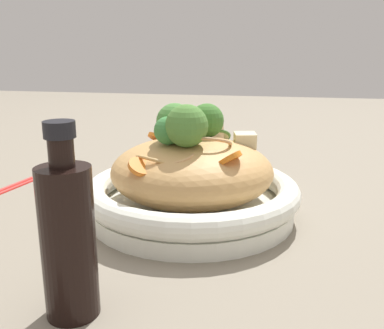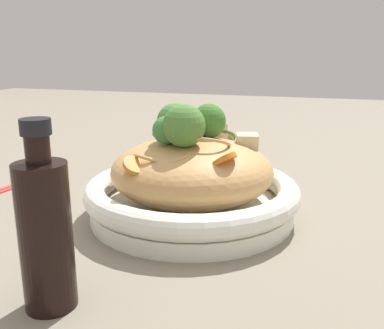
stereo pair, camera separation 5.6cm
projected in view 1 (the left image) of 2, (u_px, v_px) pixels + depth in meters
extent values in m
plane|color=gray|center=(192.00, 216.00, 0.58)|extent=(3.00, 3.00, 0.00)
cylinder|color=white|center=(192.00, 208.00, 0.58)|extent=(0.27, 0.27, 0.02)
torus|color=white|center=(192.00, 190.00, 0.57)|extent=(0.28, 0.28, 0.03)
ellipsoid|color=tan|center=(192.00, 171.00, 0.56)|extent=(0.21, 0.21, 0.08)
torus|color=tan|center=(206.00, 142.00, 0.54)|extent=(0.06, 0.07, 0.03)
torus|color=tan|center=(177.00, 159.00, 0.51)|extent=(0.05, 0.05, 0.02)
torus|color=tan|center=(159.00, 162.00, 0.52)|extent=(0.07, 0.08, 0.03)
torus|color=tan|center=(208.00, 146.00, 0.59)|extent=(0.06, 0.06, 0.01)
cone|color=#A1B86D|center=(168.00, 146.00, 0.53)|extent=(0.02, 0.02, 0.01)
sphere|color=#3E8441|center=(168.00, 131.00, 0.53)|extent=(0.05, 0.05, 0.03)
cone|color=#9FB96F|center=(185.00, 148.00, 0.52)|extent=(0.02, 0.02, 0.02)
sphere|color=#4D8138|center=(185.00, 126.00, 0.52)|extent=(0.06, 0.06, 0.05)
cone|color=#9FB56E|center=(207.00, 138.00, 0.58)|extent=(0.02, 0.02, 0.02)
sphere|color=#3E752F|center=(207.00, 121.00, 0.57)|extent=(0.06, 0.06, 0.05)
cone|color=#9FB571|center=(175.00, 140.00, 0.56)|extent=(0.02, 0.03, 0.02)
sphere|color=#4B863D|center=(175.00, 122.00, 0.55)|extent=(0.06, 0.06, 0.05)
cylinder|color=orange|center=(140.00, 167.00, 0.49)|extent=(0.04, 0.04, 0.02)
cylinder|color=orange|center=(157.00, 138.00, 0.60)|extent=(0.04, 0.04, 0.02)
cylinder|color=orange|center=(185.00, 134.00, 0.60)|extent=(0.03, 0.03, 0.02)
cylinder|color=orange|center=(230.00, 159.00, 0.50)|extent=(0.04, 0.04, 0.02)
cylinder|color=beige|center=(216.00, 137.00, 0.62)|extent=(0.04, 0.05, 0.03)
torus|color=#3A662A|center=(216.00, 137.00, 0.62)|extent=(0.05, 0.05, 0.03)
cylinder|color=beige|center=(195.00, 134.00, 0.58)|extent=(0.04, 0.04, 0.03)
torus|color=#2D662A|center=(195.00, 134.00, 0.58)|extent=(0.05, 0.05, 0.03)
cube|color=beige|center=(245.00, 141.00, 0.58)|extent=(0.03, 0.03, 0.02)
cube|color=beige|center=(208.00, 133.00, 0.61)|extent=(0.05, 0.05, 0.03)
cylinder|color=black|center=(68.00, 243.00, 0.35)|extent=(0.04, 0.04, 0.13)
cylinder|color=black|center=(61.00, 153.00, 0.33)|extent=(0.02, 0.02, 0.02)
cylinder|color=black|center=(59.00, 129.00, 0.33)|extent=(0.02, 0.02, 0.01)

